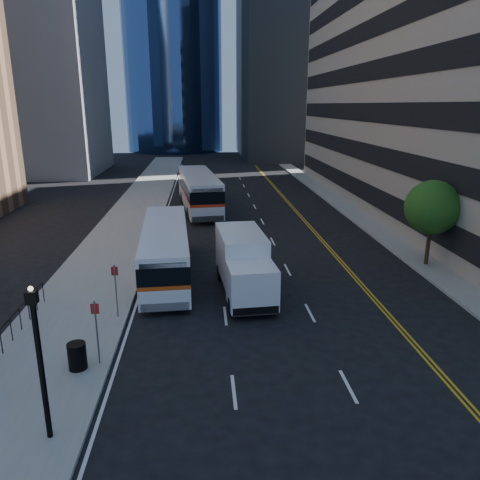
{
  "coord_description": "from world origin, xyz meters",
  "views": [
    {
      "loc": [
        -4.39,
        -17.89,
        9.44
      ],
      "look_at": [
        -2.58,
        4.95,
        2.8
      ],
      "focal_mm": 35.0,
      "sensor_mm": 36.0,
      "label": 1
    }
  ],
  "objects_px": {
    "bus_rear": "(199,190)",
    "trash_can": "(77,356)",
    "street_tree": "(432,207)",
    "bus_front": "(165,249)",
    "box_truck": "(244,264)",
    "lamp_post": "(40,358)"
  },
  "relations": [
    {
      "from": "lamp_post",
      "to": "bus_rear",
      "type": "relative_size",
      "value": 0.35
    },
    {
      "from": "bus_rear",
      "to": "box_truck",
      "type": "distance_m",
      "value": 20.72
    },
    {
      "from": "bus_rear",
      "to": "trash_can",
      "type": "bearing_deg",
      "value": -105.49
    },
    {
      "from": "street_tree",
      "to": "bus_front",
      "type": "distance_m",
      "value": 15.74
    },
    {
      "from": "bus_rear",
      "to": "trash_can",
      "type": "distance_m",
      "value": 27.85
    },
    {
      "from": "bus_front",
      "to": "trash_can",
      "type": "bearing_deg",
      "value": -107.68
    },
    {
      "from": "lamp_post",
      "to": "bus_rear",
      "type": "bearing_deg",
      "value": 82.35
    },
    {
      "from": "bus_front",
      "to": "box_truck",
      "type": "distance_m",
      "value": 5.14
    },
    {
      "from": "street_tree",
      "to": "bus_front",
      "type": "xyz_separation_m",
      "value": [
        -15.6,
        -0.42,
        -2.07
      ]
    },
    {
      "from": "trash_can",
      "to": "street_tree",
      "type": "bearing_deg",
      "value": 29.68
    },
    {
      "from": "bus_front",
      "to": "street_tree",
      "type": "bearing_deg",
      "value": -1.96
    },
    {
      "from": "bus_rear",
      "to": "street_tree",
      "type": "bearing_deg",
      "value": -57.82
    },
    {
      "from": "bus_rear",
      "to": "box_truck",
      "type": "relative_size",
      "value": 1.98
    },
    {
      "from": "street_tree",
      "to": "bus_rear",
      "type": "height_order",
      "value": "street_tree"
    },
    {
      "from": "street_tree",
      "to": "box_truck",
      "type": "bearing_deg",
      "value": -163.39
    },
    {
      "from": "lamp_post",
      "to": "trash_can",
      "type": "distance_m",
      "value": 4.23
    },
    {
      "from": "box_truck",
      "to": "bus_rear",
      "type": "bearing_deg",
      "value": 92.19
    },
    {
      "from": "street_tree",
      "to": "bus_rear",
      "type": "bearing_deg",
      "value": 128.81
    },
    {
      "from": "lamp_post",
      "to": "street_tree",
      "type": "bearing_deg",
      "value": 37.87
    },
    {
      "from": "box_truck",
      "to": "trash_can",
      "type": "xyz_separation_m",
      "value": [
        -6.69,
        -6.91,
        -0.99
      ]
    },
    {
      "from": "lamp_post",
      "to": "box_truck",
      "type": "height_order",
      "value": "lamp_post"
    },
    {
      "from": "lamp_post",
      "to": "box_truck",
      "type": "relative_size",
      "value": 0.69
    }
  ]
}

